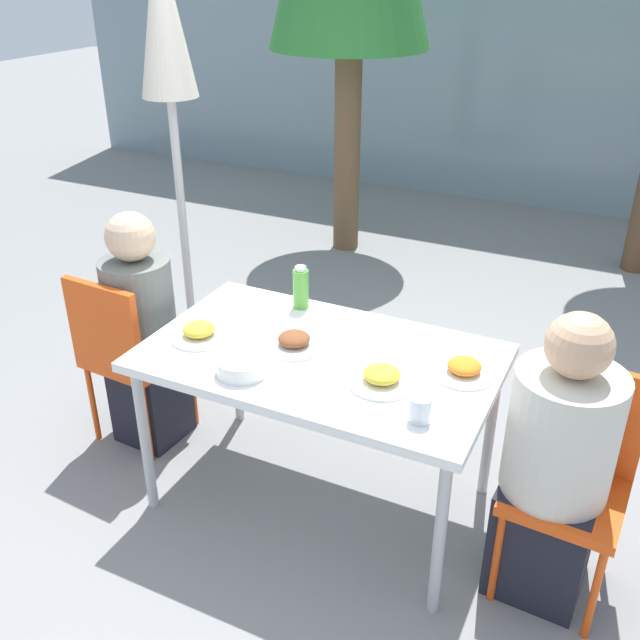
# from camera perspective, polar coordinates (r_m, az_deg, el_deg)

# --- Properties ---
(ground_plane) EXTENTS (24.00, 24.00, 0.00)m
(ground_plane) POSITION_cam_1_polar(r_m,az_deg,el_deg) (3.25, -0.00, -13.99)
(ground_plane) COLOR gray
(building_facade) EXTENTS (10.00, 0.20, 3.00)m
(building_facade) POSITION_cam_1_polar(r_m,az_deg,el_deg) (6.87, 18.15, 20.93)
(building_facade) COLOR gray
(building_facade) RESTS_ON ground
(dining_table) EXTENTS (1.39, 0.84, 0.74)m
(dining_table) POSITION_cam_1_polar(r_m,az_deg,el_deg) (2.85, -0.00, -3.72)
(dining_table) COLOR white
(dining_table) RESTS_ON ground
(chair_left) EXTENTS (0.42, 0.42, 0.88)m
(chair_left) POSITION_cam_1_polar(r_m,az_deg,el_deg) (3.42, -15.39, -2.17)
(chair_left) COLOR #E54C14
(chair_left) RESTS_ON ground
(person_left) EXTENTS (0.32, 0.32, 1.16)m
(person_left) POSITION_cam_1_polar(r_m,az_deg,el_deg) (3.42, -13.95, -1.30)
(person_left) COLOR black
(person_left) RESTS_ON ground
(chair_right) EXTENTS (0.42, 0.42, 0.88)m
(chair_right) POSITION_cam_1_polar(r_m,az_deg,el_deg) (2.75, 19.63, -10.89)
(chair_right) COLOR #E54C14
(chair_right) RESTS_ON ground
(person_right) EXTENTS (0.37, 0.37, 1.15)m
(person_right) POSITION_cam_1_polar(r_m,az_deg,el_deg) (2.69, 18.28, -11.34)
(person_right) COLOR black
(person_right) RESTS_ON ground
(closed_umbrella) EXTENTS (0.36, 0.36, 2.28)m
(closed_umbrella) POSITION_cam_1_polar(r_m,az_deg,el_deg) (3.63, -12.07, 19.32)
(closed_umbrella) COLOR #333333
(closed_umbrella) RESTS_ON ground
(plate_0) EXTENTS (0.23, 0.23, 0.07)m
(plate_0) POSITION_cam_1_polar(r_m,az_deg,el_deg) (2.72, 11.44, -3.90)
(plate_0) COLOR white
(plate_0) RESTS_ON dining_table
(plate_1) EXTENTS (0.24, 0.24, 0.07)m
(plate_1) POSITION_cam_1_polar(r_m,az_deg,el_deg) (2.96, -9.64, -0.99)
(plate_1) COLOR white
(plate_1) RESTS_ON dining_table
(plate_2) EXTENTS (0.23, 0.23, 0.07)m
(plate_2) POSITION_cam_1_polar(r_m,az_deg,el_deg) (2.85, -2.10, -1.78)
(plate_2) COLOR white
(plate_2) RESTS_ON dining_table
(plate_3) EXTENTS (0.25, 0.25, 0.07)m
(plate_3) POSITION_cam_1_polar(r_m,az_deg,el_deg) (2.63, 4.95, -4.62)
(plate_3) COLOR white
(plate_3) RESTS_ON dining_table
(bottle) EXTENTS (0.07, 0.07, 0.20)m
(bottle) POSITION_cam_1_polar(r_m,az_deg,el_deg) (3.14, -1.55, 2.58)
(bottle) COLOR #51A338
(bottle) RESTS_ON dining_table
(drinking_cup) EXTENTS (0.08, 0.08, 0.09)m
(drinking_cup) POSITION_cam_1_polar(r_m,az_deg,el_deg) (2.44, 8.03, -7.06)
(drinking_cup) COLOR silver
(drinking_cup) RESTS_ON dining_table
(salad_bowl) EXTENTS (0.19, 0.19, 0.06)m
(salad_bowl) POSITION_cam_1_polar(r_m,az_deg,el_deg) (2.70, -6.27, -3.62)
(salad_bowl) COLOR white
(salad_bowl) RESTS_ON dining_table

